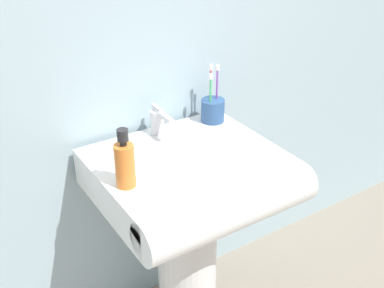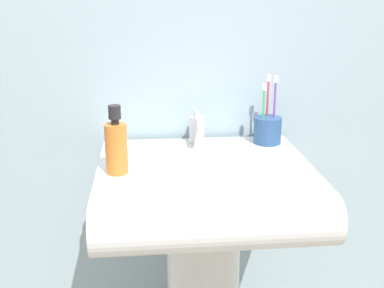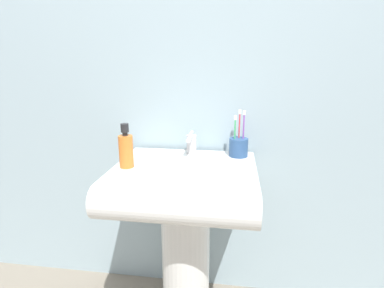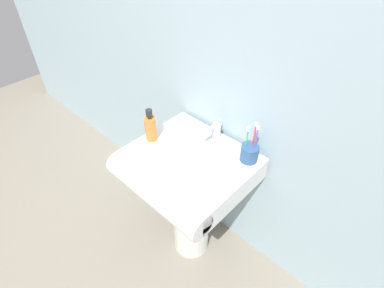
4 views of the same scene
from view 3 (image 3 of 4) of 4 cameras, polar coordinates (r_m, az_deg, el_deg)
name	(u,v)px [view 3 (image 3 of 4)]	position (r m, az deg, el deg)	size (l,w,h in m)	color
wall_back	(194,62)	(1.46, 0.46, 15.28)	(5.00, 0.05, 2.40)	#9EB7C1
sink_pedestal	(186,260)	(1.46, -1.19, -21.26)	(0.21, 0.21, 0.66)	white
sink_basin	(183,185)	(1.22, -1.67, -7.74)	(0.58, 0.54, 0.13)	white
faucet	(192,143)	(1.40, -0.02, 0.28)	(0.05, 0.13, 0.10)	silver
toothbrush_cup	(239,146)	(1.38, 8.86, -0.47)	(0.09, 0.09, 0.21)	#2D5184
soap_bottle	(126,150)	(1.24, -12.47, -1.05)	(0.06, 0.06, 0.18)	orange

